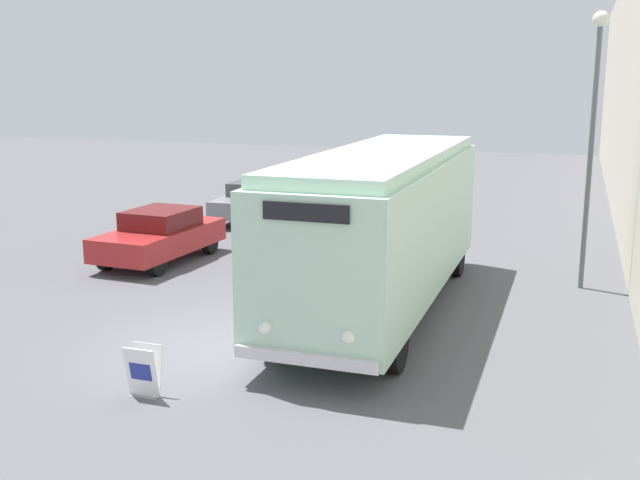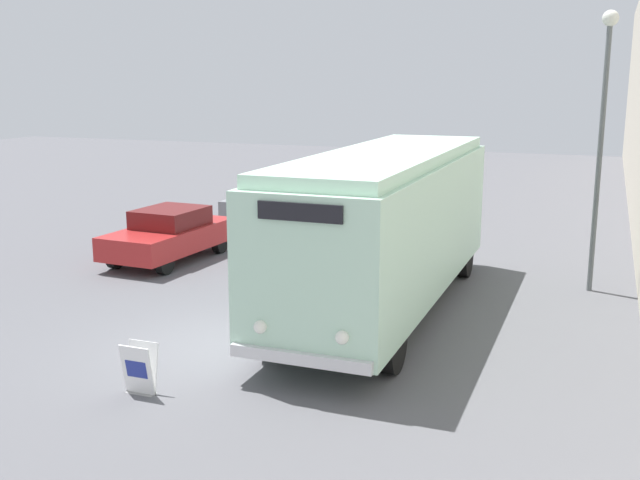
{
  "view_description": "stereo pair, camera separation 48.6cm",
  "coord_description": "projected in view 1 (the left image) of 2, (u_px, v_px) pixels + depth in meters",
  "views": [
    {
      "loc": [
        6.11,
        -11.89,
        4.93
      ],
      "look_at": [
        1.69,
        0.94,
        1.99
      ],
      "focal_mm": 42.0,
      "sensor_mm": 36.0,
      "label": 1
    },
    {
      "loc": [
        6.56,
        -11.72,
        4.93
      ],
      "look_at": [
        1.69,
        0.94,
        1.99
      ],
      "focal_mm": 42.0,
      "sensor_mm": 36.0,
      "label": 2
    }
  ],
  "objects": [
    {
      "name": "parked_car_mid",
      "position": [
        257.0,
        200.0,
        26.27
      ],
      "size": [
        2.01,
        4.14,
        1.38
      ],
      "rotation": [
        0.0,
        0.0,
        0.02
      ],
      "color": "black",
      "rests_on": "ground_plane"
    },
    {
      "name": "vintage_bus",
      "position": [
        383.0,
        222.0,
        15.91
      ],
      "size": [
        2.52,
        9.7,
        3.44
      ],
      "color": "black",
      "rests_on": "ground_plane"
    },
    {
      "name": "streetlamp",
      "position": [
        594.0,
        113.0,
        17.09
      ],
      "size": [
        0.36,
        0.36,
        6.4
      ],
      "color": "#595E60",
      "rests_on": "ground_plane"
    },
    {
      "name": "ground_plane",
      "position": [
        218.0,
        348.0,
        13.97
      ],
      "size": [
        80.0,
        80.0,
        0.0
      ],
      "primitive_type": "plane",
      "color": "#56565B"
    },
    {
      "name": "parked_car_near",
      "position": [
        160.0,
        235.0,
        20.4
      ],
      "size": [
        2.06,
        4.16,
        1.44
      ],
      "rotation": [
        0.0,
        0.0,
        -0.06
      ],
      "color": "black",
      "rests_on": "ground_plane"
    },
    {
      "name": "sign_board",
      "position": [
        144.0,
        372.0,
        11.78
      ],
      "size": [
        0.54,
        0.32,
        0.83
      ],
      "color": "gray",
      "rests_on": "ground_plane"
    }
  ]
}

